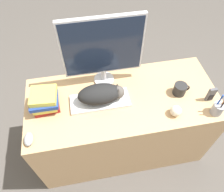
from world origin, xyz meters
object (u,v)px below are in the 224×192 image
Objects in this scene: monitor at (103,49)px; phone at (211,95)px; keyboard at (100,101)px; cat at (102,94)px; coffee_mug at (180,89)px; pen_cup at (218,109)px; baseball at (176,111)px; book_stack at (45,101)px; computer_mouse at (29,139)px.

monitor is 0.82m from phone.
cat reaches higher than keyboard.
pen_cup reaches higher than coffee_mug.
monitor reaches higher than phone.
monitor is at bearing 155.44° from phone.
baseball is at bearing -22.47° from cat.
keyboard is 0.38m from book_stack.
baseball is at bearing 1.29° from computer_mouse.
coffee_mug is 1.03× the size of phone.
phone is (1.26, 0.09, 0.04)m from computer_mouse.
computer_mouse is (-0.49, -0.22, 0.01)m from keyboard.
computer_mouse is (-0.50, -0.22, -0.07)m from cat.
book_stack is (-0.38, 0.03, 0.06)m from keyboard.
book_stack reaches higher than baseball.
cat is 1.59× the size of pen_cup.
coffee_mug is at bearing 131.07° from pen_cup.
book_stack is (-0.96, 0.05, 0.03)m from coffee_mug.
monitor is (0.05, 0.20, 0.22)m from cat.
computer_mouse is at bearing -178.71° from baseball.
cat reaches higher than phone.
computer_mouse is 0.51× the size of book_stack.
baseball is (0.43, -0.40, -0.27)m from monitor.
phone is (0.28, 0.07, 0.02)m from baseball.
baseball is 0.66× the size of phone.
phone is at bearing -7.45° from book_stack.
cat is 0.55m from computer_mouse.
cat is at bearing -102.95° from monitor.
pen_cup is 1.18m from book_stack.
keyboard is 0.81m from pen_cup.
coffee_mug is 0.20m from baseball.
coffee_mug is at bearing -2.45° from cat.
monitor is 0.63m from coffee_mug.
computer_mouse is at bearing -175.69° from phone.
monitor is 2.70× the size of pen_cup.
monitor is 2.92× the size of book_stack.
keyboard is 0.08m from cat.
phone reaches higher than coffee_mug.
monitor is 0.65m from baseball.
monitor reaches higher than keyboard.
pen_cup reaches higher than phone.
monitor is at bearing 148.31° from pen_cup.
book_stack is at bearing -158.17° from monitor.
baseball is (-0.28, 0.04, -0.01)m from pen_cup.
keyboard is at bearing -107.05° from monitor.
cat is at bearing 162.63° from pen_cup.
coffee_mug is at bearing 152.04° from phone.
keyboard is 2.05× the size of pen_cup.
coffee_mug is (1.07, 0.19, 0.02)m from computer_mouse.
baseball is 0.41× the size of book_stack.
monitor is 0.75m from computer_mouse.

